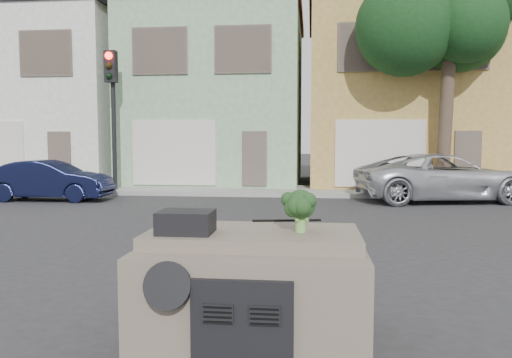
% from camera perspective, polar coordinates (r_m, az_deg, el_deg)
% --- Properties ---
extents(ground_plane, '(120.00, 120.00, 0.00)m').
position_cam_1_polar(ground_plane, '(7.90, 2.37, -9.76)').
color(ground_plane, '#303033').
rests_on(ground_plane, ground).
extents(sidewalk, '(40.00, 3.00, 0.15)m').
position_cam_1_polar(sidewalk, '(18.24, 4.64, -1.36)').
color(sidewalk, gray).
rests_on(sidewalk, ground).
extents(townhouse_white, '(7.20, 8.20, 7.55)m').
position_cam_1_polar(townhouse_white, '(25.02, -21.37, 8.43)').
color(townhouse_white, silver).
rests_on(townhouse_white, ground).
extents(townhouse_mint, '(7.20, 8.20, 7.55)m').
position_cam_1_polar(townhouse_mint, '(22.57, -4.03, 9.18)').
color(townhouse_mint, '#8CB38A').
rests_on(townhouse_mint, ground).
extents(townhouse_tan, '(7.20, 8.20, 7.55)m').
position_cam_1_polar(townhouse_tan, '(22.48, 15.39, 9.05)').
color(townhouse_tan, tan).
rests_on(townhouse_tan, ground).
extents(navy_sedan, '(3.93, 1.48, 1.28)m').
position_cam_1_polar(navy_sedan, '(17.30, -22.46, -2.27)').
color(navy_sedan, black).
rests_on(navy_sedan, ground).
extents(silver_pickup, '(5.79, 3.45, 1.51)m').
position_cam_1_polar(silver_pickup, '(16.85, 20.59, -2.39)').
color(silver_pickup, silver).
rests_on(silver_pickup, ground).
extents(traffic_signal, '(0.40, 0.40, 5.10)m').
position_cam_1_polar(traffic_signal, '(18.53, -16.06, 6.23)').
color(traffic_signal, black).
rests_on(traffic_signal, ground).
extents(tree_near, '(4.40, 4.00, 8.50)m').
position_cam_1_polar(tree_near, '(18.15, 20.99, 11.53)').
color(tree_near, '#153917').
rests_on(tree_near, ground).
extents(car_dashboard, '(2.00, 1.80, 1.12)m').
position_cam_1_polar(car_dashboard, '(4.87, -0.09, -12.07)').
color(car_dashboard, '#706455').
rests_on(car_dashboard, ground).
extents(instrument_hump, '(0.48, 0.38, 0.20)m').
position_cam_1_polar(instrument_hump, '(4.48, -8.00, -4.89)').
color(instrument_hump, black).
rests_on(instrument_hump, car_dashboard).
extents(wiper_arm, '(0.69, 0.15, 0.02)m').
position_cam_1_polar(wiper_arm, '(5.09, 3.54, -4.74)').
color(wiper_arm, black).
rests_on(wiper_arm, car_dashboard).
extents(broccoli, '(0.41, 0.41, 0.39)m').
position_cam_1_polar(broccoli, '(4.50, 5.12, -3.59)').
color(broccoli, '#193516').
rests_on(broccoli, car_dashboard).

